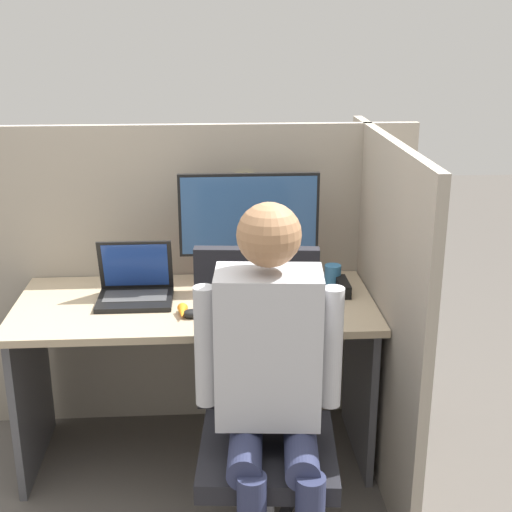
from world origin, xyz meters
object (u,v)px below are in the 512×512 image
office_chair (263,408)px  person (271,373)px  paper_box (249,278)px  monitor (249,220)px  carrot_toy (182,312)px  stapler (343,287)px  laptop (135,289)px  coffee_mug (333,276)px

office_chair → person: bearing=-85.2°
paper_box → monitor: bearing=90.0°
carrot_toy → stapler: bearing=17.7°
paper_box → office_chair: bearing=-89.2°
paper_box → office_chair: (0.01, -0.68, -0.23)m
paper_box → laptop: 0.49m
person → stapler: bearing=63.9°
laptop → stapler: bearing=1.5°
monitor → person: (0.02, -0.84, -0.27)m
laptop → stapler: size_ratio=1.86×
monitor → laptop: monitor is taller
carrot_toy → coffee_mug: coffee_mug is taller
carrot_toy → person: bearing=-60.9°
office_chair → coffee_mug: 0.80m
office_chair → paper_box: bearing=90.8°
paper_box → office_chair: size_ratio=0.30×
office_chair → coffee_mug: size_ratio=11.20×
person → coffee_mug: (0.34, 0.84, 0.02)m
carrot_toy → coffee_mug: size_ratio=1.18×
laptop → coffee_mug: laptop is taller
laptop → monitor: bearing=13.1°
coffee_mug → monitor: bearing=178.8°
paper_box → person: 0.84m
paper_box → carrot_toy: bearing=-132.9°
laptop → person: (0.50, -0.73, -0.02)m
laptop → stapler: 0.87m
laptop → carrot_toy: size_ratio=2.67×
coffee_mug → office_chair: bearing=-117.5°
paper_box → carrot_toy: 0.41m
laptop → office_chair: office_chair is taller
laptop → paper_box: bearing=12.8°
carrot_toy → laptop: bearing=136.0°
carrot_toy → paper_box: bearing=47.1°
monitor → coffee_mug: bearing=-1.2°
monitor → laptop: size_ratio=1.93×
laptop → carrot_toy: (0.20, -0.19, -0.03)m
carrot_toy → office_chair: office_chair is taller
laptop → person: 0.89m
person → laptop: bearing=124.3°
office_chair → carrot_toy: bearing=127.0°
carrot_toy → office_chair: size_ratio=0.11×
paper_box → office_chair: office_chair is taller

